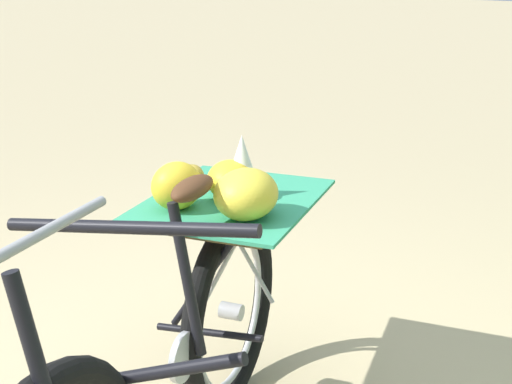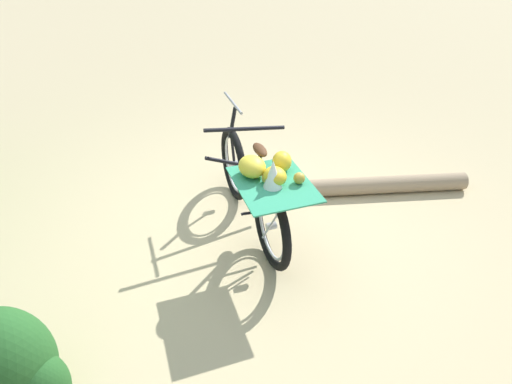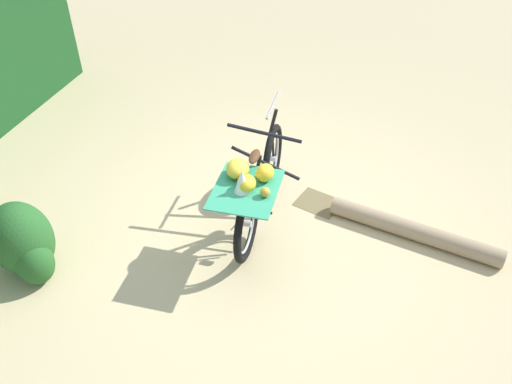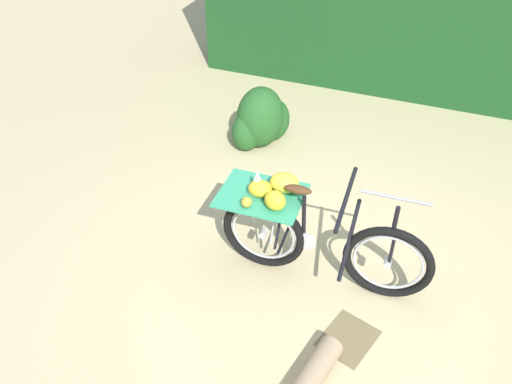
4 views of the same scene
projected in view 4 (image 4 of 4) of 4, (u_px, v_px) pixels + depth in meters
The scene contains 4 objects.
ground_plane at pixel (307, 277), 4.58m from camera, with size 60.00×60.00×0.00m, color #C6B284.
bicycle at pixel (310, 232), 4.29m from camera, with size 0.95×1.78×1.03m.
shrub_cluster at pixel (261, 120), 6.07m from camera, with size 0.76×0.52×0.73m.
leaf_litter_patch at pixel (348, 338), 4.07m from camera, with size 0.44×0.36×0.01m, color olive.
Camera 4 is at (2.75, 1.61, 3.40)m, focal length 36.98 mm.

